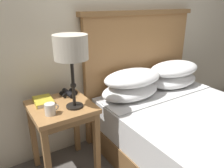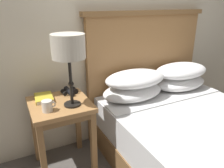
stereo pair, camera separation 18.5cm
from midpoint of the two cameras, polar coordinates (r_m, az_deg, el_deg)
The scene contains 7 objects.
wall_back at distance 2.11m, azimuth 0.50°, elevation 18.28°, with size 8.00×0.06×2.60m.
nightstand at distance 1.83m, azimuth -10.44°, elevation -7.71°, with size 0.47×0.48×0.63m.
bed at distance 2.03m, azimuth 23.97°, elevation -12.99°, with size 1.38×1.91×1.31m.
table_lamp at distance 1.58m, azimuth -8.01°, elevation 9.09°, with size 0.24×0.24×0.55m.
book_on_nightstand at distance 1.86m, azimuth -14.76°, elevation -3.58°, with size 0.15×0.21×0.03m.
binoculars_pair at distance 1.92m, azimuth -8.43°, elevation -1.96°, with size 0.14×0.16×0.05m.
coffee_mug at distance 1.64m, azimuth -13.48°, elevation -5.69°, with size 0.10×0.08×0.08m.
Camera 2 is at (-0.88, -0.99, 1.39)m, focal length 35.00 mm.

